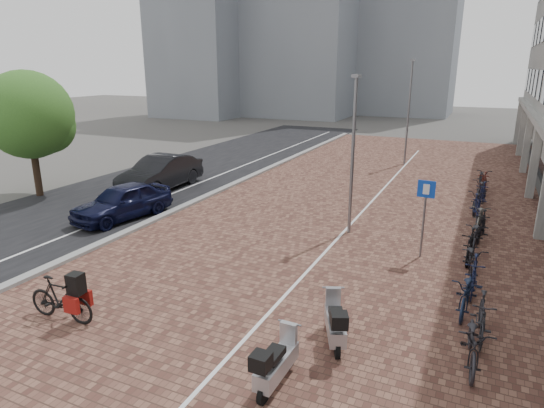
{
  "coord_description": "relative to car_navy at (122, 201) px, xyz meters",
  "views": [
    {
      "loc": [
        6.66,
        -8.36,
        6.01
      ],
      "look_at": [
        0.0,
        6.0,
        1.3
      ],
      "focal_mm": 30.67,
      "sensor_mm": 36.0,
      "label": 1
    }
  ],
  "objects": [
    {
      "name": "curb",
      "position": [
        1.4,
        6.48,
        -0.65
      ],
      "size": [
        0.35,
        42.0,
        0.14
      ],
      "primitive_type": "cube",
      "color": "gray",
      "rests_on": "ground"
    },
    {
      "name": "bike_row",
      "position": [
        13.25,
        3.53,
        -0.2
      ],
      "size": [
        1.14,
        18.13,
        1.05
      ],
      "color": "black",
      "rests_on": "ground"
    },
    {
      "name": "hero_bike",
      "position": [
        4.22,
        -6.83,
        -0.13
      ],
      "size": [
        1.93,
        0.66,
        1.34
      ],
      "rotation": [
        0.0,
        0.0,
        1.64
      ],
      "color": "black",
      "rests_on": "ground"
    },
    {
      "name": "car_navy",
      "position": [
        0.0,
        0.0,
        0.0
      ],
      "size": [
        2.49,
        4.5,
        1.45
      ],
      "primitive_type": "imported",
      "rotation": [
        0.0,
        0.0,
        -0.19
      ],
      "color": "black",
      "rests_on": "ground"
    },
    {
      "name": "ground",
      "position": [
        6.5,
        -5.52,
        -0.72
      ],
      "size": [
        140.0,
        140.0,
        0.0
      ],
      "primitive_type": "plane",
      "color": "#474442",
      "rests_on": "ground"
    },
    {
      "name": "parking_sign",
      "position": [
        11.64,
        0.89,
        1.03
      ],
      "size": [
        0.54,
        0.1,
        2.6
      ],
      "rotation": [
        0.0,
        0.0,
        -0.05
      ],
      "color": "slate",
      "rests_on": "ground"
    },
    {
      "name": "scooter_front",
      "position": [
        10.58,
        -4.97,
        -0.16
      ],
      "size": [
        1.12,
        1.7,
        1.12
      ],
      "primitive_type": null,
      "rotation": [
        0.0,
        0.0,
        0.41
      ],
      "color": "#A7A7AC",
      "rests_on": "ground"
    },
    {
      "name": "scooter_back",
      "position": [
        10.0,
        -6.85,
        -0.17
      ],
      "size": [
        0.54,
        1.63,
        1.11
      ],
      "primitive_type": null,
      "rotation": [
        0.0,
        0.0,
        -0.02
      ],
      "color": "#B7B7BC",
      "rests_on": "ground"
    },
    {
      "name": "lamp_near",
      "position": [
        8.88,
        2.19,
        2.12
      ],
      "size": [
        0.12,
        0.12,
        5.69
      ],
      "primitive_type": "cylinder",
      "color": "gray",
      "rests_on": "ground"
    },
    {
      "name": "lane_line",
      "position": [
        -0.5,
        6.48,
        -0.7
      ],
      "size": [
        0.12,
        44.0,
        0.0
      ],
      "primitive_type": "cube",
      "color": "white",
      "rests_on": "street_asphalt"
    },
    {
      "name": "lamp_far",
      "position": [
        8.58,
        16.03,
        2.45
      ],
      "size": [
        0.12,
        0.12,
        6.36
      ],
      "primitive_type": "cylinder",
      "color": "gray",
      "rests_on": "ground"
    },
    {
      "name": "parking_line",
      "position": [
        8.7,
        6.48,
        -0.69
      ],
      "size": [
        0.1,
        30.0,
        0.0
      ],
      "primitive_type": "cube",
      "color": "white",
      "rests_on": "plaza_brick"
    },
    {
      "name": "street_tree",
      "position": [
        -6.04,
        1.14,
        3.01
      ],
      "size": [
        4.04,
        4.04,
        5.88
      ],
      "color": "#382619",
      "rests_on": "ground"
    },
    {
      "name": "plaza_brick",
      "position": [
        8.5,
        6.48,
        -0.71
      ],
      "size": [
        14.5,
        42.0,
        0.04
      ],
      "primitive_type": "cube",
      "color": "brown",
      "rests_on": "ground"
    },
    {
      "name": "street_asphalt",
      "position": [
        -2.5,
        6.48,
        -0.72
      ],
      "size": [
        8.0,
        50.0,
        0.03
      ],
      "primitive_type": "cube",
      "color": "black",
      "rests_on": "ground"
    },
    {
      "name": "car_dark",
      "position": [
        -1.56,
        4.49,
        0.12
      ],
      "size": [
        1.82,
        5.15,
        1.69
      ],
      "primitive_type": "imported",
      "rotation": [
        0.0,
        0.0,
        0.01
      ],
      "color": "black",
      "rests_on": "ground"
    }
  ]
}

